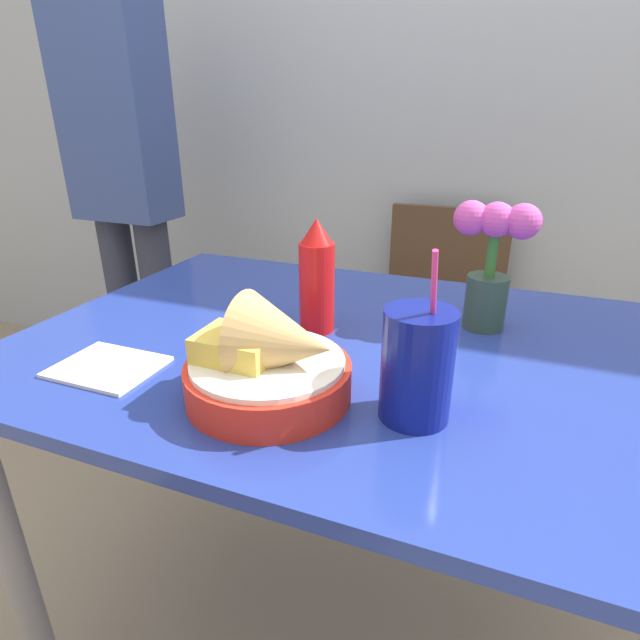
# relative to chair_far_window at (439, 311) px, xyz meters

# --- Properties ---
(ground_plane) EXTENTS (12.00, 12.00, 0.00)m
(ground_plane) POSITION_rel_chair_far_window_xyz_m (-0.05, -0.88, -0.49)
(ground_plane) COLOR gray
(wall_window) EXTENTS (7.00, 0.06, 2.60)m
(wall_window) POSITION_rel_chair_far_window_xyz_m (-0.05, 0.20, 0.81)
(wall_window) COLOR #9EA8B7
(wall_window) RESTS_ON ground_plane
(dining_table) EXTENTS (1.12, 0.81, 0.76)m
(dining_table) POSITION_rel_chair_far_window_xyz_m (-0.05, -0.88, 0.15)
(dining_table) COLOR #233893
(dining_table) RESTS_ON ground_plane
(chair_far_window) EXTENTS (0.40, 0.40, 0.83)m
(chair_far_window) POSITION_rel_chair_far_window_xyz_m (0.00, 0.00, 0.00)
(chair_far_window) COLOR #473323
(chair_far_window) RESTS_ON ground_plane
(food_basket) EXTENTS (0.23, 0.23, 0.15)m
(food_basket) POSITION_rel_chair_far_window_xyz_m (-0.08, -1.09, 0.31)
(food_basket) COLOR red
(food_basket) RESTS_ON dining_table
(ketchup_bottle) EXTENTS (0.06, 0.06, 0.21)m
(ketchup_bottle) POSITION_rel_chair_far_window_xyz_m (-0.11, -0.85, 0.36)
(ketchup_bottle) COLOR red
(ketchup_bottle) RESTS_ON dining_table
(drink_cup) EXTENTS (0.09, 0.09, 0.23)m
(drink_cup) POSITION_rel_chair_far_window_xyz_m (0.11, -1.07, 0.33)
(drink_cup) COLOR navy
(drink_cup) RESTS_ON dining_table
(flower_vase) EXTENTS (0.15, 0.07, 0.23)m
(flower_vase) POSITION_rel_chair_far_window_xyz_m (0.17, -0.73, 0.39)
(flower_vase) COLOR #2D4738
(flower_vase) RESTS_ON dining_table
(napkin) EXTENTS (0.16, 0.13, 0.01)m
(napkin) POSITION_rel_chair_far_window_xyz_m (-0.36, -1.11, 0.26)
(napkin) COLOR white
(napkin) RESTS_ON dining_table
(person_standing) EXTENTS (0.32, 0.18, 1.65)m
(person_standing) POSITION_rel_chair_far_window_xyz_m (-1.01, -0.30, 0.45)
(person_standing) COLOR #2D3347
(person_standing) RESTS_ON ground_plane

